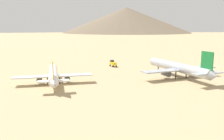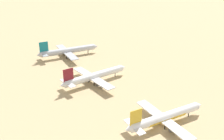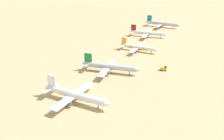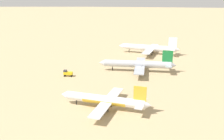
% 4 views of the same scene
% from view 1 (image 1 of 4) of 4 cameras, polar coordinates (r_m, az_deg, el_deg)
% --- Properties ---
extents(ground_plane, '(1800.00, 1800.00, 0.00)m').
position_cam_1_polar(ground_plane, '(105.22, -12.23, -3.36)').
color(ground_plane, tan).
extents(parked_jet_1, '(49.40, 40.05, 14.27)m').
position_cam_1_polar(parked_jet_1, '(120.52, 15.34, 0.56)').
color(parked_jet_1, '#B2B7C1').
rests_on(parked_jet_1, ground).
extents(parked_jet_2, '(41.11, 33.58, 11.87)m').
position_cam_1_polar(parked_jet_2, '(107.47, -13.69, -0.98)').
color(parked_jet_2, white).
rests_on(parked_jet_2, ground).
extents(service_truck, '(5.30, 2.89, 3.90)m').
position_cam_1_polar(service_truck, '(148.02, 0.23, 1.61)').
color(service_truck, yellow).
rests_on(service_truck, ground).
extents(desert_hill_1, '(489.81, 489.81, 95.68)m').
position_cam_1_polar(desert_hill_1, '(949.31, 3.44, 11.67)').
color(desert_hill_1, '#70604C').
rests_on(desert_hill_1, ground).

